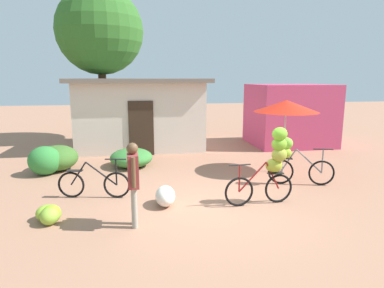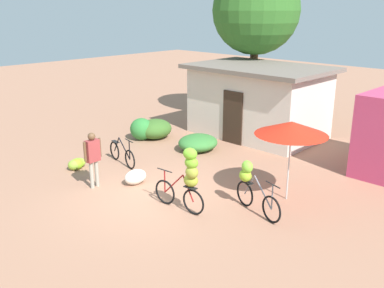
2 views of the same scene
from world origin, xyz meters
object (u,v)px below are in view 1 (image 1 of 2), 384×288
(bicycle_leftmost, at_px, (94,184))
(bicycle_near_pile, at_px, (273,161))
(building_low, at_px, (141,113))
(produce_sack, at_px, (165,196))
(shop_pink, at_px, (290,115))
(tree_behind_building, at_px, (100,31))
(bicycle_center_loaded, at_px, (292,158))
(banana_pile_on_ground, at_px, (49,214))
(market_umbrella, at_px, (286,106))
(person_vendor, at_px, (133,176))

(bicycle_leftmost, height_order, bicycle_near_pile, bicycle_near_pile)
(building_low, bearing_deg, bicycle_near_pile, -67.56)
(bicycle_leftmost, relative_size, produce_sack, 2.43)
(shop_pink, distance_m, tree_behind_building, 8.95)
(bicycle_center_loaded, xyz_separation_m, banana_pile_on_ground, (-5.76, -1.51, -0.55))
(bicycle_leftmost, bearing_deg, tree_behind_building, 93.62)
(banana_pile_on_ground, relative_size, produce_sack, 1.08)
(building_low, bearing_deg, produce_sack, -85.94)
(shop_pink, height_order, bicycle_center_loaded, shop_pink)
(market_umbrella, xyz_separation_m, banana_pile_on_ground, (-6.08, -2.72, -1.82))
(bicycle_near_pile, height_order, person_vendor, bicycle_near_pile)
(building_low, bearing_deg, tree_behind_building, 131.63)
(tree_behind_building, relative_size, bicycle_near_pile, 3.83)
(bicycle_leftmost, bearing_deg, market_umbrella, 14.95)
(shop_pink, relative_size, bicycle_near_pile, 1.83)
(shop_pink, xyz_separation_m, person_vendor, (-6.45, -7.20, -0.27))
(produce_sack, height_order, person_vendor, person_vendor)
(bicycle_center_loaded, bearing_deg, market_umbrella, 75.44)
(shop_pink, distance_m, bicycle_center_loaded, 5.80)
(bicycle_center_loaded, distance_m, produce_sack, 3.60)
(bicycle_leftmost, height_order, person_vendor, person_vendor)
(produce_sack, distance_m, person_vendor, 1.40)
(person_vendor, bearing_deg, bicycle_center_loaded, 25.28)
(bicycle_leftmost, height_order, produce_sack, bicycle_leftmost)
(building_low, relative_size, shop_pink, 1.67)
(building_low, height_order, bicycle_leftmost, building_low)
(building_low, height_order, produce_sack, building_low)
(bicycle_near_pile, xyz_separation_m, produce_sack, (-2.38, 0.24, -0.76))
(bicycle_near_pile, relative_size, person_vendor, 1.07)
(tree_behind_building, distance_m, bicycle_near_pile, 10.56)
(tree_behind_building, xyz_separation_m, banana_pile_on_ground, (-0.21, -9.05, -4.63))
(shop_pink, xyz_separation_m, bicycle_center_loaded, (-2.35, -5.27, -0.55))
(bicycle_near_pile, relative_size, banana_pile_on_ground, 2.32)
(bicycle_center_loaded, bearing_deg, building_low, 124.46)
(shop_pink, xyz_separation_m, produce_sack, (-5.79, -6.25, -1.05))
(market_umbrella, height_order, person_vendor, market_umbrella)
(bicycle_near_pile, bearing_deg, tree_behind_building, 117.19)
(market_umbrella, bearing_deg, shop_pink, 63.33)
(banana_pile_on_ground, height_order, person_vendor, person_vendor)
(bicycle_center_loaded, relative_size, person_vendor, 1.03)
(person_vendor, bearing_deg, produce_sack, 55.32)
(building_low, bearing_deg, shop_pink, -3.86)
(tree_behind_building, bearing_deg, bicycle_near_pile, -62.81)
(bicycle_near_pile, height_order, produce_sack, bicycle_near_pile)
(market_umbrella, height_order, bicycle_leftmost, market_umbrella)
(bicycle_near_pile, bearing_deg, person_vendor, -166.66)
(bicycle_near_pile, distance_m, produce_sack, 2.51)
(bicycle_leftmost, distance_m, produce_sack, 1.80)
(bicycle_leftmost, xyz_separation_m, bicycle_near_pile, (4.01, -0.99, 0.63))
(person_vendor, bearing_deg, shop_pink, 48.16)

